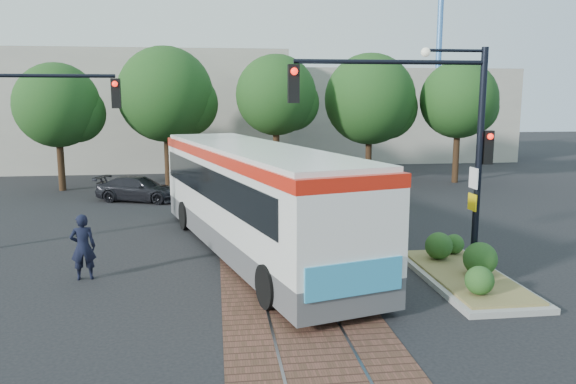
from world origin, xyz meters
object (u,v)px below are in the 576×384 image
officer (83,247)px  traffic_island (465,268)px  signal_pole_main (436,127)px  parked_car (139,189)px  city_bus (253,194)px  signal_pole_left (9,131)px

officer → traffic_island: bearing=164.0°
signal_pole_main → parked_car: 16.52m
signal_pole_main → officer: size_ratio=3.28×
signal_pole_main → officer: bearing=172.1°
city_bus → traffic_island: (5.55, -3.43, -1.59)m
signal_pole_main → officer: signal_pole_main is taller
signal_pole_left → parked_car: signal_pole_left is taller
parked_car → traffic_island: bearing=-122.9°
officer → parked_car: size_ratio=0.45×
traffic_island → parked_car: (-10.35, 13.21, 0.26)m
traffic_island → parked_car: size_ratio=1.27×
parked_car → signal_pole_main: bearing=-125.4°
traffic_island → signal_pole_main: 3.95m
city_bus → signal_pole_left: (-7.64, 1.46, 1.95)m
city_bus → signal_pole_left: 8.02m
traffic_island → parked_car: parked_car is taller
traffic_island → officer: 10.43m
city_bus → traffic_island: 6.72m
officer → parked_car: bearing=-98.2°
city_bus → signal_pole_left: signal_pole_left is taller
officer → parked_car: officer is taller
traffic_island → signal_pole_left: bearing=159.6°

